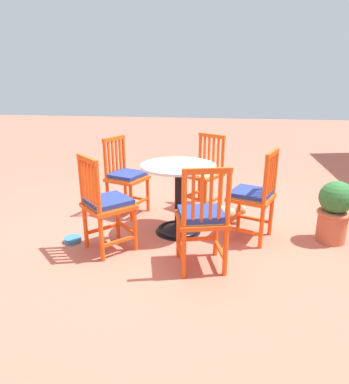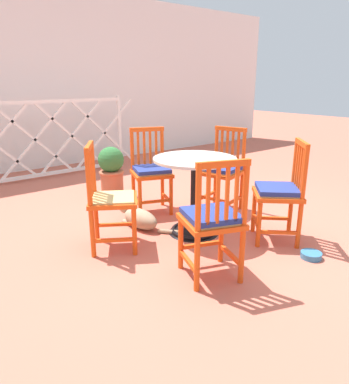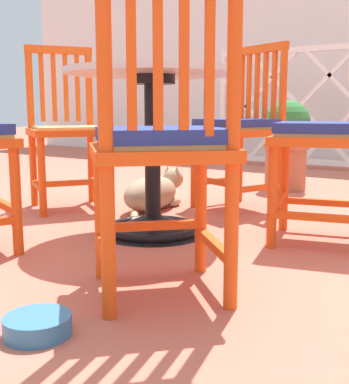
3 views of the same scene
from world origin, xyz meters
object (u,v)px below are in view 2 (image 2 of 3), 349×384
(cafe_table, at_px, (194,204))
(orange_chair_tucked_in, at_px, (151,172))
(terracotta_planter, at_px, (111,170))
(pet_water_bowl, at_px, (311,255))
(orange_chair_by_planter, at_px, (212,220))
(orange_chair_near_fence, at_px, (280,193))
(orange_chair_facing_out, at_px, (223,171))
(orange_chair_at_corner, at_px, (110,200))
(tabby_cat, at_px, (138,218))

(cafe_table, height_order, orange_chair_tucked_in, orange_chair_tucked_in)
(terracotta_planter, xyz_separation_m, pet_water_bowl, (0.43, -2.53, -0.30))
(orange_chair_by_planter, height_order, pet_water_bowl, orange_chair_by_planter)
(orange_chair_near_fence, distance_m, terracotta_planter, 2.19)
(orange_chair_facing_out, bearing_deg, orange_chair_tucked_in, 144.94)
(orange_chair_at_corner, height_order, orange_chair_facing_out, same)
(cafe_table, bearing_deg, orange_chair_near_fence, -50.36)
(orange_chair_near_fence, distance_m, tabby_cat, 1.38)
(terracotta_planter, bearing_deg, orange_chair_tucked_in, -85.85)
(cafe_table, xyz_separation_m, orange_chair_facing_out, (0.68, 0.30, 0.16))
(pet_water_bowl, bearing_deg, orange_chair_facing_out, 78.16)
(orange_chair_at_corner, height_order, pet_water_bowl, orange_chair_at_corner)
(orange_chair_tucked_in, relative_size, terracotta_planter, 1.47)
(orange_chair_facing_out, xyz_separation_m, orange_chair_tucked_in, (-0.64, 0.45, 0.00))
(orange_chair_tucked_in, bearing_deg, pet_water_bowl, -78.00)
(orange_chair_at_corner, relative_size, terracotta_planter, 1.47)
(orange_chair_facing_out, bearing_deg, pet_water_bowl, -101.84)
(orange_chair_facing_out, height_order, pet_water_bowl, orange_chair_facing_out)
(orange_chair_tucked_in, bearing_deg, orange_chair_facing_out, -35.06)
(orange_chair_by_planter, bearing_deg, orange_chair_tucked_in, 71.70)
(tabby_cat, bearing_deg, orange_chair_near_fence, -51.58)
(pet_water_bowl, bearing_deg, orange_chair_at_corner, 134.34)
(orange_chair_tucked_in, distance_m, terracotta_planter, 0.79)
(orange_chair_by_planter, height_order, orange_chair_tucked_in, same)
(orange_chair_near_fence, bearing_deg, tabby_cat, 128.42)
(orange_chair_by_planter, xyz_separation_m, orange_chair_facing_out, (1.12, 0.99, 0.00))
(orange_chair_at_corner, xyz_separation_m, terracotta_planter, (0.75, 1.33, -0.11))
(orange_chair_at_corner, distance_m, orange_chair_tucked_in, 0.97)
(orange_chair_by_planter, distance_m, terracotta_planter, 2.27)
(orange_chair_at_corner, relative_size, pet_water_bowl, 5.36)
(orange_chair_near_fence, bearing_deg, cafe_table, 129.64)
(orange_chair_at_corner, bearing_deg, pet_water_bowl, -45.66)
(cafe_table, xyz_separation_m, orange_chair_tucked_in, (0.03, 0.75, 0.16))
(orange_chair_at_corner, relative_size, tabby_cat, 1.28)
(orange_chair_tucked_in, bearing_deg, orange_chair_by_planter, -108.30)
(orange_chair_at_corner, height_order, orange_chair_by_planter, same)
(orange_chair_near_fence, bearing_deg, orange_chair_tucked_in, 108.72)
(orange_chair_at_corner, distance_m, tabby_cat, 0.60)
(orange_chair_near_fence, relative_size, terracotta_planter, 1.47)
(orange_chair_by_planter, height_order, orange_chair_near_fence, same)
(terracotta_planter, bearing_deg, orange_chair_facing_out, -60.43)
(cafe_table, bearing_deg, orange_chair_facing_out, 23.78)
(orange_chair_at_corner, xyz_separation_m, orange_chair_by_planter, (0.33, -0.90, 0.01))
(tabby_cat, bearing_deg, cafe_table, -53.26)
(orange_chair_by_planter, relative_size, tabby_cat, 1.28)
(orange_chair_at_corner, height_order, terracotta_planter, orange_chair_at_corner)
(terracotta_planter, distance_m, pet_water_bowl, 2.59)
(pet_water_bowl, bearing_deg, cafe_table, 112.16)
(orange_chair_at_corner, xyz_separation_m, orange_chair_facing_out, (1.45, 0.09, 0.01))
(cafe_table, relative_size, orange_chair_at_corner, 0.83)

